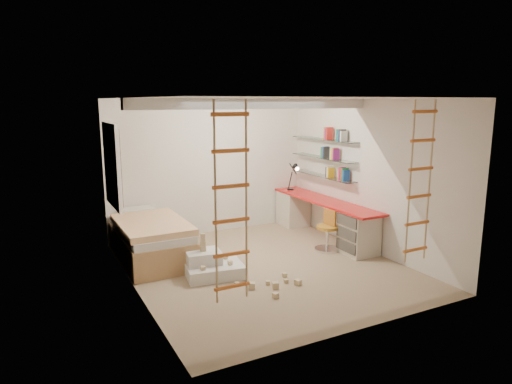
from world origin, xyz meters
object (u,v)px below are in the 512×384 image
swivel_chair (328,236)px  desk (323,217)px  play_platform (211,266)px  bed (150,239)px

swivel_chair → desk: bearing=60.7°
desk → play_platform: 2.72m
bed → play_platform: bed is taller
desk → swivel_chair: size_ratio=3.88×
desk → bed: desk is taller
swivel_chair → play_platform: bearing=-176.2°
swivel_chair → play_platform: (-2.23, -0.15, -0.12)m
desk → play_platform: desk is taller
bed → swivel_chair: 3.01m
bed → swivel_chair: (2.84, -1.01, -0.06)m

